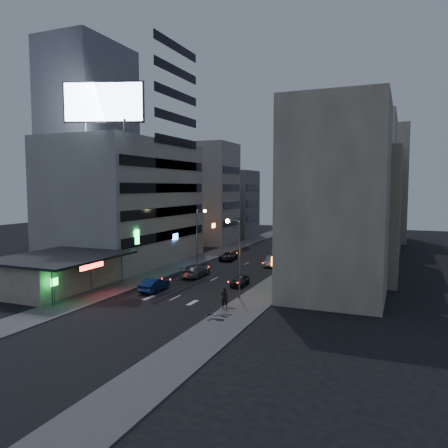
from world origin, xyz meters
The scene contains 29 objects.
ground centered at (0.00, 0.00, 0.00)m, with size 180.00×180.00×0.00m, color black.
sidewalk_left centered at (-8.00, 30.00, 0.06)m, with size 4.00×120.00×0.12m, color #4C4C4F.
sidewalk_right centered at (8.00, 30.00, 0.06)m, with size 4.00×120.00×0.12m, color #4C4C4F.
food_court centered at (-13.90, 2.00, 1.98)m, with size 11.00×13.00×3.88m.
white_building centered at (-17.00, 20.00, 9.00)m, with size 14.00×24.00×18.00m, color #A9A9A5.
grey_tower centered at (-26.00, 23.00, 17.00)m, with size 10.00×14.00×34.00m, color gray.
shophouse_near centered at (15.00, 10.50, 10.00)m, with size 10.00×11.00×20.00m, color beige.
shophouse_mid centered at (15.50, 22.00, 8.00)m, with size 11.00×12.00×16.00m, color gray.
shophouse_far centered at (15.00, 35.00, 11.00)m, with size 10.00×14.00×22.00m, color beige.
far_left_a centered at (-15.50, 45.00, 10.00)m, with size 11.00×10.00×20.00m, color #A9A9A5.
far_left_b centered at (-16.00, 58.00, 7.50)m, with size 12.00×10.00×15.00m, color gray.
far_right_a centered at (15.50, 50.00, 9.00)m, with size 11.00×12.00×18.00m, color gray.
far_right_b centered at (16.00, 64.00, 12.00)m, with size 12.00×12.00×24.00m, color beige.
billboard centered at (-12.99, 9.97, 21.66)m, with size 9.52×3.75×6.20m.
street_lamp_right_near centered at (5.90, 6.00, 5.36)m, with size 1.60×0.44×8.02m.
street_lamp_left centered at (-5.90, 22.00, 5.36)m, with size 1.60×0.44×8.02m.
street_lamp_right_far centered at (5.90, 40.00, 5.36)m, with size 1.60×0.44×8.02m.
parked_car_right_near centered at (4.22, 11.76, 0.64)m, with size 1.51×3.76×1.28m, color #242429.
parked_car_right_mid centered at (4.08, 25.10, 0.70)m, with size 1.47×4.22×1.39m, color #ABAFB3.
parked_car_left centered at (-3.65, 27.69, 0.64)m, with size 2.11×4.58×1.27m, color #2A2A2F.
parked_car_right_far centered at (4.69, 38.14, 0.79)m, with size 2.20×5.41×1.57m, color #AAABB3.
road_car_blue centered at (-3.46, 5.63, 0.73)m, with size 1.54×4.42×1.45m, color navy.
road_car_silver centered at (-2.75, 14.40, 0.77)m, with size 2.16×5.30×1.54m, color gray.
person centered at (6.30, 2.08, 1.10)m, with size 0.72×0.47×1.97m, color black.
scooter_black_a centered at (7.68, -1.16, 0.70)m, with size 1.89×0.63×1.16m, color black, non-canonical shape.
scooter_silver_a centered at (7.70, -0.13, 0.72)m, with size 1.96×0.65×1.20m, color #9EA2A6, non-canonical shape.
scooter_blue centered at (6.81, -0.26, 0.61)m, with size 1.60×0.53×0.98m, color navy, non-canonical shape.
scooter_black_b centered at (7.82, 0.42, 0.61)m, with size 1.60×0.53×0.98m, color black, non-canonical shape.
scooter_silver_b centered at (7.23, 2.53, 0.66)m, with size 1.77×0.59×1.08m, color #9A9BA2, non-canonical shape.
Camera 1 is at (21.50, -34.63, 11.34)m, focal length 35.00 mm.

